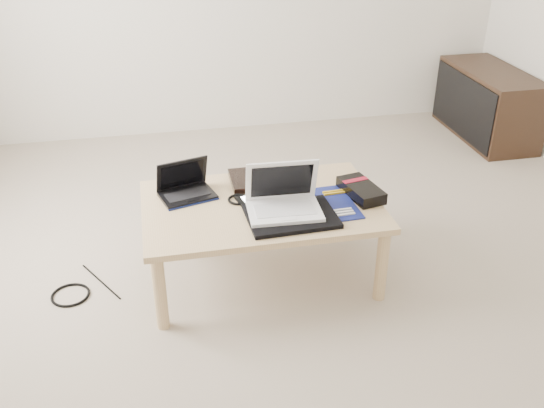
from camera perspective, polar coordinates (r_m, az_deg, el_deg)
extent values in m
plane|color=#AE9E8D|center=(3.05, 2.82, -6.47)|extent=(4.00, 4.00, 0.00)
cube|color=tan|center=(2.83, -1.01, -0.22)|extent=(1.10, 0.70, 0.03)
cylinder|color=tan|center=(2.65, -10.50, -8.20)|extent=(0.06, 0.06, 0.37)
cylinder|color=tan|center=(2.82, 10.29, -5.67)|extent=(0.06, 0.06, 0.37)
cylinder|color=tan|center=(3.15, -11.00, -1.69)|extent=(0.06, 0.06, 0.37)
cylinder|color=tan|center=(3.29, 6.59, 0.11)|extent=(0.06, 0.06, 0.37)
cube|color=#322014|center=(4.80, 19.66, 8.89)|extent=(0.40, 0.90, 0.50)
cube|color=black|center=(4.70, 17.53, 8.83)|extent=(0.02, 0.86, 0.44)
cube|color=black|center=(3.02, -1.25, 2.39)|extent=(0.28, 0.24, 0.03)
cube|color=black|center=(2.90, -7.95, 0.79)|extent=(0.29, 0.23, 0.02)
cube|color=black|center=(2.89, -7.94, 0.92)|extent=(0.22, 0.15, 0.00)
cube|color=black|center=(2.84, -7.51, 0.40)|extent=(0.06, 0.04, 0.00)
cube|color=black|center=(2.91, -8.48, 2.81)|extent=(0.25, 0.12, 0.16)
cube|color=black|center=(2.91, -8.44, 2.74)|extent=(0.21, 0.10, 0.13)
cube|color=#0C1647|center=(2.83, -7.34, -0.01)|extent=(0.24, 0.08, 0.01)
cube|color=black|center=(2.83, -0.61, 0.30)|extent=(0.28, 0.23, 0.01)
cube|color=white|center=(2.83, -0.62, 0.42)|extent=(0.22, 0.18, 0.00)
cube|color=silver|center=(2.92, 0.84, 1.31)|extent=(0.09, 0.24, 0.02)
cube|color=gray|center=(2.91, 0.84, 1.50)|extent=(0.07, 0.20, 0.00)
cube|color=black|center=(2.70, 1.83, -1.15)|extent=(0.40, 0.30, 0.02)
cube|color=white|center=(2.70, 1.18, -0.65)|extent=(0.33, 0.24, 0.02)
cube|color=silver|center=(2.70, 1.20, -0.52)|extent=(0.27, 0.14, 0.00)
cube|color=white|center=(2.63, 1.52, -1.38)|extent=(0.07, 0.03, 0.00)
cube|color=white|center=(2.72, 0.91, 2.25)|extent=(0.33, 0.09, 0.21)
cube|color=black|center=(2.72, 0.93, 2.17)|extent=(0.28, 0.07, 0.17)
cube|color=#0D0F58|center=(2.82, 5.03, -0.04)|extent=(0.28, 0.34, 0.01)
cube|color=silver|center=(2.84, 4.11, 0.43)|extent=(0.06, 0.06, 0.01)
cube|color=gold|center=(2.92, 5.83, 1.20)|extent=(0.11, 0.02, 0.01)
cube|color=gold|center=(2.90, 5.96, 1.02)|extent=(0.11, 0.02, 0.01)
cube|color=silver|center=(2.76, 5.99, -0.62)|extent=(0.16, 0.02, 0.01)
cube|color=silver|center=(2.74, 6.15, -0.84)|extent=(0.16, 0.02, 0.01)
cube|color=silver|center=(2.72, 6.31, -1.06)|extent=(0.16, 0.02, 0.01)
cube|color=black|center=(2.75, 4.11, -0.63)|extent=(0.03, 0.03, 0.01)
cube|color=black|center=(2.91, 8.37, 1.30)|extent=(0.18, 0.28, 0.06)
cube|color=maroon|center=(2.94, 7.86, 2.25)|extent=(0.13, 0.06, 0.00)
torus|color=black|center=(2.85, -3.15, 0.43)|extent=(0.12, 0.12, 0.01)
torus|color=black|center=(3.04, -18.44, -8.13)|extent=(0.20, 0.20, 0.01)
cylinder|color=black|center=(3.09, -15.80, -7.03)|extent=(0.19, 0.32, 0.01)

